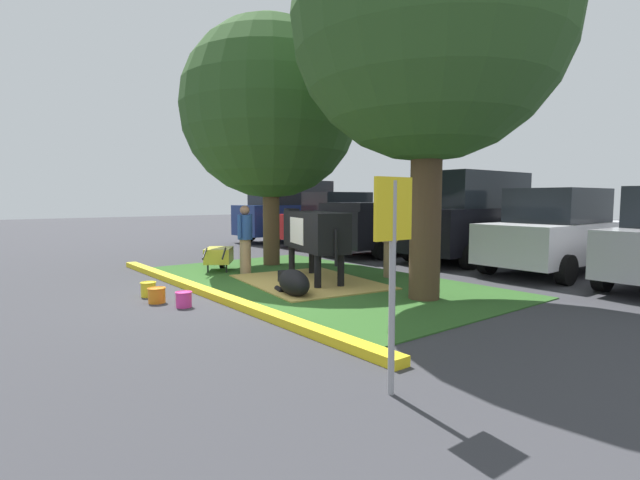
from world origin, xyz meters
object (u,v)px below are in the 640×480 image
(suv_black, at_px, (473,217))
(suv_dark_grey, at_px, (291,211))
(wheelbarrow, at_px, (219,256))
(bucket_orange, at_px, (157,295))
(calf_lying, at_px, (293,282))
(pickup_truck_black, at_px, (400,219))
(shade_tree_right, at_px, (429,22))
(person_handler, at_px, (390,240))
(sedan_red, at_px, (337,220))
(person_visitor_near, at_px, (245,238))
(bucket_pink, at_px, (184,299))
(parking_sign, at_px, (393,243))
(sedan_silver, at_px, (557,232))
(shade_tree_left, at_px, (270,109))
(bucket_yellow, at_px, (148,289))
(cow_holstein, at_px, (313,231))

(suv_black, bearing_deg, suv_dark_grey, -176.51)
(wheelbarrow, relative_size, bucket_orange, 4.78)
(wheelbarrow, bearing_deg, calf_lying, -3.46)
(calf_lying, relative_size, pickup_truck_black, 0.25)
(shade_tree_right, distance_m, person_handler, 4.50)
(sedan_red, xyz_separation_m, suv_black, (5.67, 0.26, 0.29))
(person_visitor_near, distance_m, bucket_orange, 3.28)
(shade_tree_right, distance_m, bucket_pink, 6.18)
(parking_sign, xyz_separation_m, suv_dark_grey, (-13.24, 8.08, -0.12))
(bucket_pink, xyz_separation_m, sedan_silver, (2.11, 8.38, 0.85))
(shade_tree_left, distance_m, suv_black, 6.39)
(person_visitor_near, bearing_deg, bucket_pink, -46.52)
(person_handler, distance_m, pickup_truck_black, 5.10)
(bucket_orange, bearing_deg, person_visitor_near, 122.78)
(person_handler, height_order, sedan_silver, sedan_silver)
(shade_tree_right, bearing_deg, person_handler, 148.85)
(bucket_pink, bearing_deg, suv_black, 92.74)
(wheelbarrow, bearing_deg, person_handler, 38.43)
(person_handler, bearing_deg, person_visitor_near, -136.72)
(shade_tree_left, relative_size, suv_dark_grey, 1.40)
(shade_tree_right, relative_size, suv_black, 1.54)
(bucket_yellow, relative_size, bucket_pink, 1.02)
(bucket_pink, height_order, sedan_red, sedan_red)
(person_visitor_near, bearing_deg, bucket_yellow, -66.75)
(bucket_orange, height_order, bucket_pink, bucket_orange)
(shade_tree_right, relative_size, sedan_red, 1.61)
(pickup_truck_black, bearing_deg, sedan_red, -176.04)
(sedan_silver, bearing_deg, sedan_red, 179.36)
(cow_holstein, xyz_separation_m, bucket_pink, (0.64, -3.16, -0.95))
(suv_black, bearing_deg, person_visitor_near, -106.86)
(person_visitor_near, height_order, bucket_yellow, person_visitor_near)
(sedan_red, bearing_deg, parking_sign, -38.24)
(sedan_red, bearing_deg, bucket_orange, -57.75)
(shade_tree_right, distance_m, bucket_yellow, 6.77)
(shade_tree_left, xyz_separation_m, sedan_red, (-2.84, 4.72, -3.12))
(bucket_orange, xyz_separation_m, bucket_pink, (0.59, 0.24, -0.00))
(shade_tree_right, height_order, sedan_red, shade_tree_right)
(calf_lying, bearing_deg, person_handler, 94.49)
(calf_lying, height_order, wheelbarrow, wheelbarrow)
(cow_holstein, height_order, wheelbarrow, cow_holstein)
(person_visitor_near, xyz_separation_m, bucket_orange, (1.73, -2.69, -0.73))
(cow_holstein, xyz_separation_m, person_visitor_near, (-1.68, -0.71, -0.21))
(wheelbarrow, xyz_separation_m, bucket_pink, (3.13, -2.17, -0.25))
(parking_sign, relative_size, bucket_yellow, 6.91)
(shade_tree_left, distance_m, parking_sign, 8.96)
(sedan_red, bearing_deg, bucket_yellow, -60.51)
(bucket_orange, distance_m, bucket_pink, 0.64)
(person_visitor_near, bearing_deg, calf_lying, -10.42)
(cow_holstein, bearing_deg, shade_tree_left, 167.09)
(person_visitor_near, relative_size, sedan_red, 0.37)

